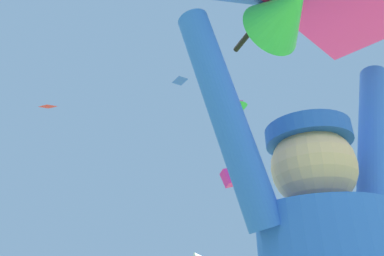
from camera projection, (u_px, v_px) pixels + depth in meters
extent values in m
sphere|color=tan|center=(313.00, 168.00, 0.93)|extent=(0.23, 0.23, 0.23)
cylinder|color=#1E47AD|center=(308.00, 137.00, 0.98)|extent=(0.30, 0.30, 0.05)
cylinder|color=blue|center=(373.00, 143.00, 1.08)|extent=(0.29, 0.16, 0.62)
cylinder|color=blue|center=(226.00, 112.00, 0.90)|extent=(0.29, 0.16, 0.62)
cone|color=green|center=(286.00, 11.00, 1.20)|extent=(0.28, 0.26, 0.24)
pyramid|color=purple|center=(240.00, 103.00, 35.61)|extent=(0.94, 0.88, 0.46)
cone|color=green|center=(279.00, 33.00, 25.56)|extent=(1.15, 1.18, 0.97)
cylinder|color=#237931|center=(280.00, 43.00, 25.15)|extent=(0.04, 0.04, 1.21)
pyramid|color=red|center=(48.00, 106.00, 21.73)|extent=(0.99, 0.94, 0.48)
cone|color=green|center=(240.00, 110.00, 16.08)|extent=(0.99, 0.97, 0.67)
cylinder|color=#237931|center=(241.00, 124.00, 15.73)|extent=(0.03, 0.03, 1.00)
pyramid|color=blue|center=(180.00, 80.00, 23.97)|extent=(1.02, 1.02, 0.28)
cube|color=#DB2393|center=(229.00, 178.00, 23.95)|extent=(1.17, 1.06, 1.46)
cube|color=orange|center=(285.00, 160.00, 27.89)|extent=(1.03, 1.14, 1.53)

